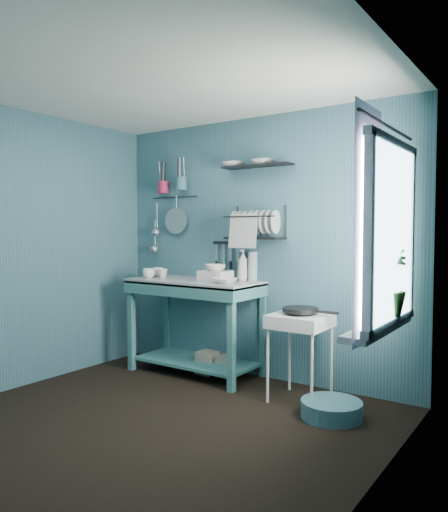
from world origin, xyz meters
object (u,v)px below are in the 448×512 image
Objects in this scene: mug_left at (149,273)px; storage_tin_large at (207,362)px; mug_right at (158,272)px; hotplate_stand at (300,357)px; utensil_cup_magenta at (163,187)px; potted_plant at (383,284)px; water_bottle at (253,266)px; mug_mid at (163,273)px; wash_tub at (215,276)px; dish_rack at (255,222)px; colander at (176,221)px; work_counter at (196,327)px; frying_pan at (300,310)px; utensil_cup_teal at (181,184)px; floor_basin at (332,409)px; soap_bottle at (243,265)px; storage_tin_small at (226,366)px.

mug_left reaches higher than storage_tin_large.
hotplate_stand is (1.70, -0.14, -0.62)m from mug_right.
utensil_cup_magenta is 2.88m from potted_plant.
water_bottle is at bearing 1.34° from utensil_cup_magenta.
mug_left reaches higher than mug_mid.
wash_tub is 0.64m from dish_rack.
colander reaches higher than mug_right.
work_counter is 4.39× the size of frying_pan.
mug_mid is 1.00m from storage_tin_large.
colander is 1.27× the size of storage_tin_large.
potted_plant reaches higher than water_bottle.
water_bottle is 1.19m from utensil_cup_teal.
storage_tin_large is at bearing 164.60° from floor_basin.
potted_plant reaches higher than frying_pan.
colander reaches higher than work_counter.
hotplate_stand is (1.58, -0.08, -0.62)m from mug_mid.
dish_rack is at bearing 15.86° from mug_left.
potted_plant is at bearing -11.46° from mug_left.
work_counter is 1.19m from dish_rack.
storage_tin_large is (0.69, -0.14, -1.77)m from utensil_cup_magenta.
utensil_cup_teal is at bearing 142.51° from work_counter.
colander reaches higher than storage_tin_large.
mug_left is 0.66m from colander.
mug_right is 2.29m from floor_basin.
floor_basin is (1.95, -0.30, -0.92)m from mug_mid.
mug_left is 0.44× the size of water_bottle.
wash_tub is 0.30m from soap_bottle.
water_bottle reaches higher than mug_left.
soap_bottle is 1.84m from potted_plant.
water_bottle reaches higher than storage_tin_small.
utensil_cup_teal is 2.71m from floor_basin.
colander is (0.04, 0.38, 0.54)m from mug_left.
storage_tin_small is (0.05, 0.10, -0.88)m from wash_tub.
work_counter is 4.71× the size of colander.
wash_tub reaches higher than frying_pan.
storage_tin_small is (-0.90, 0.22, -0.26)m from hotplate_stand.
dish_rack reaches higher than potted_plant.
wash_tub is 0.89m from storage_tin_small.
soap_bottle reaches higher than storage_tin_large.
colander reaches higher than mug_mid.
storage_tin_large is 1.53m from floor_basin.
frying_pan is at bearing -27.74° from water_bottle.
frying_pan is (1.20, -0.14, 0.30)m from work_counter.
dish_rack is at bearing -2.43° from utensil_cup_magenta.
frying_pan reaches higher than storage_tin_large.
dish_rack is at bearing -47.34° from water_bottle.
mug_mid is 0.63m from wash_tub.
wash_tub is (0.75, -0.02, 0.00)m from mug_right.
water_bottle is 2.15× the size of utensil_cup_magenta.
floor_basin is at bearing -20.35° from work_counter.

